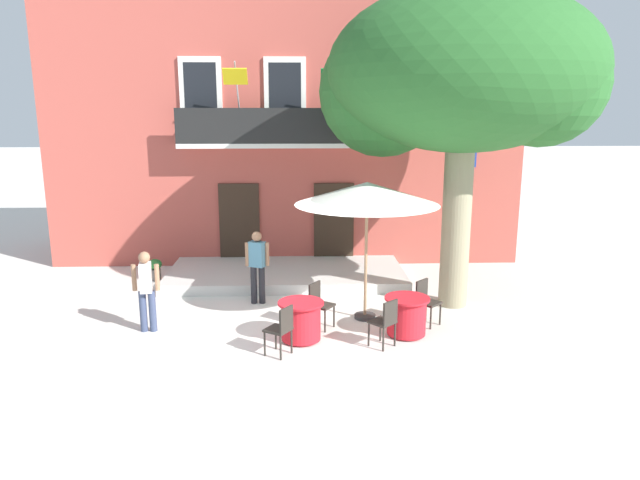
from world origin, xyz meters
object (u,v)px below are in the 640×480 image
Objects in this scene: cafe_chair_near_tree_1 at (426,299)px; cafe_chair_middle_1 at (281,327)px; cafe_umbrella at (367,194)px; ground_planter_left at (155,268)px; plane_tree at (459,77)px; pedestrian_mid_plaza at (257,263)px; pedestrian_near_entrance at (146,287)px; cafe_table_middle at (301,321)px; cafe_table_near_tree at (407,316)px; cafe_chair_middle_0 at (319,302)px; cafe_chair_near_tree_0 at (386,320)px.

cafe_chair_middle_1 is (-2.86, -1.43, 0.00)m from cafe_chair_near_tree_1.
ground_planter_left is (-5.04, 2.98, -2.30)m from cafe_umbrella.
cafe_chair_near_tree_1 is 3.20m from cafe_chair_middle_1.
plane_tree is 4.09× the size of pedestrian_mid_plaza.
plane_tree is at bearing 36.03° from cafe_chair_middle_1.
pedestrian_near_entrance is at bearing 154.56° from cafe_chair_middle_1.
cafe_chair_middle_1 reaches higher than cafe_table_middle.
cafe_chair_near_tree_1 is 5.52m from pedestrian_near_entrance.
cafe_table_near_tree is 0.53× the size of pedestrian_mid_plaza.
cafe_chair_near_tree_1 is at bearing -22.29° from pedestrian_mid_plaza.
cafe_chair_middle_1 reaches higher than cafe_table_near_tree.
cafe_chair_near_tree_1 is 0.57× the size of pedestrian_near_entrance.
cafe_chair_middle_0 is 2.35m from cafe_umbrella.
cafe_umbrella is 6.29m from ground_planter_left.
pedestrian_mid_plaza reaches higher than cafe_table_near_tree.
plane_tree is at bearing 12.50° from pedestrian_near_entrance.
cafe_table_near_tree is 0.77m from cafe_chair_near_tree_1.
cafe_table_middle is 2.82m from cafe_umbrella.
cafe_umbrella reaches higher than cafe_table_middle.
cafe_umbrella reaches higher than pedestrian_mid_plaza.
cafe_table_middle is 0.30× the size of cafe_umbrella.
pedestrian_near_entrance reaches higher than cafe_chair_middle_1.
pedestrian_mid_plaza is at bearing 177.26° from plane_tree.
cafe_table_middle is (-2.03, -0.19, 0.00)m from cafe_table_near_tree.
cafe_chair_near_tree_1 is 1.00× the size of cafe_chair_middle_0.
plane_tree reaches higher than cafe_table_middle.
pedestrian_mid_plaza is at bearing 146.18° from cafe_table_near_tree.
cafe_chair_middle_0 is (0.36, 0.66, 0.14)m from cafe_table_middle.
cafe_chair_middle_0 is at bearing -155.85° from plane_tree.
ground_planter_left is at bearing 149.39° from cafe_umbrella.
cafe_chair_middle_1 is (-2.37, -0.86, 0.14)m from cafe_table_near_tree.
cafe_umbrella is (-0.69, 0.94, 2.22)m from cafe_table_near_tree.
cafe_table_near_tree is 0.95× the size of cafe_chair_near_tree_0.
pedestrian_mid_plaza is (-0.95, 2.18, 0.54)m from cafe_table_middle.
cafe_table_middle is at bearing -11.10° from pedestrian_near_entrance.
cafe_chair_near_tree_0 is 1.51m from cafe_chair_near_tree_1.
plane_tree is 2.32× the size of cafe_umbrella.
cafe_chair_middle_0 is 1.51m from cafe_chair_middle_1.
pedestrian_near_entrance is at bearing 175.46° from cafe_table_near_tree.
cafe_umbrella is 4.68m from pedestrian_near_entrance.
cafe_umbrella is 1.81× the size of pedestrian_near_entrance.
cafe_table_near_tree is 0.54× the size of pedestrian_near_entrance.
cafe_chair_near_tree_0 is at bearing -131.07° from cafe_table_near_tree.
plane_tree is at bearing 23.41° from cafe_umbrella.
cafe_chair_near_tree_0 reaches higher than cafe_table_middle.
pedestrian_mid_plaza reaches higher than pedestrian_near_entrance.
plane_tree is 7.79× the size of cafe_table_middle.
cafe_table_middle is 0.53× the size of pedestrian_mid_plaza.
pedestrian_mid_plaza reaches higher than cafe_table_middle.
cafe_chair_near_tree_1 is 7.07m from ground_planter_left.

